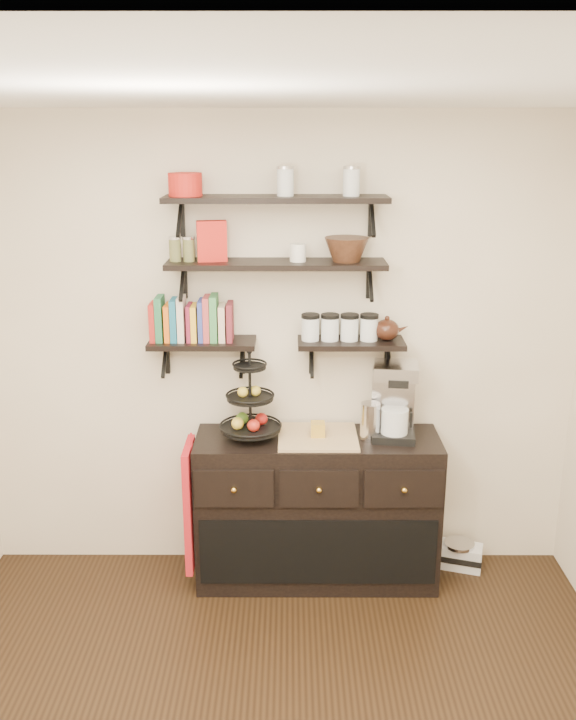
{
  "coord_description": "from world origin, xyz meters",
  "views": [
    {
      "loc": [
        0.07,
        -2.51,
        2.6
      ],
      "look_at": [
        0.07,
        1.15,
        1.48
      ],
      "focal_mm": 38.0,
      "sensor_mm": 36.0,
      "label": 1
    }
  ],
  "objects_px": {
    "coffee_maker": "(394,402)",
    "radio": "(459,555)",
    "sideboard": "(317,509)",
    "fruit_stand": "(251,409)"
  },
  "relations": [
    {
      "from": "sideboard",
      "to": "fruit_stand",
      "type": "xyz_separation_m",
      "value": [
        -0.38,
        0.0,
        0.62
      ]
    },
    {
      "from": "sideboard",
      "to": "radio",
      "type": "distance_m",
      "value": 0.96
    },
    {
      "from": "sideboard",
      "to": "radio",
      "type": "xyz_separation_m",
      "value": [
        0.88,
        0.1,
        -0.37
      ]
    },
    {
      "from": "coffee_maker",
      "to": "radio",
      "type": "height_order",
      "value": "coffee_maker"
    },
    {
      "from": "coffee_maker",
      "to": "radio",
      "type": "xyz_separation_m",
      "value": [
        0.45,
        0.07,
        -1.03
      ]
    },
    {
      "from": "fruit_stand",
      "to": "coffee_maker",
      "type": "bearing_deg",
      "value": 1.88
    },
    {
      "from": "sideboard",
      "to": "coffee_maker",
      "type": "relative_size",
      "value": 3.15
    },
    {
      "from": "fruit_stand",
      "to": "radio",
      "type": "bearing_deg",
      "value": 4.48
    },
    {
      "from": "fruit_stand",
      "to": "sideboard",
      "type": "bearing_deg",
      "value": -0.55
    },
    {
      "from": "sideboard",
      "to": "coffee_maker",
      "type": "height_order",
      "value": "coffee_maker"
    }
  ]
}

